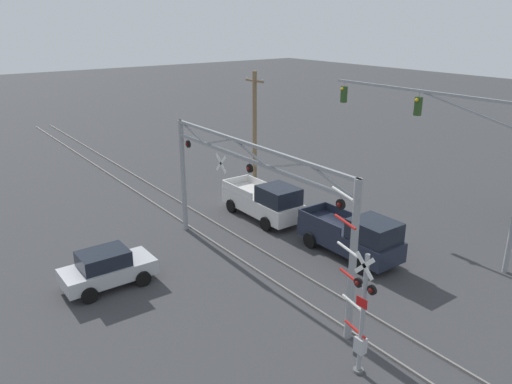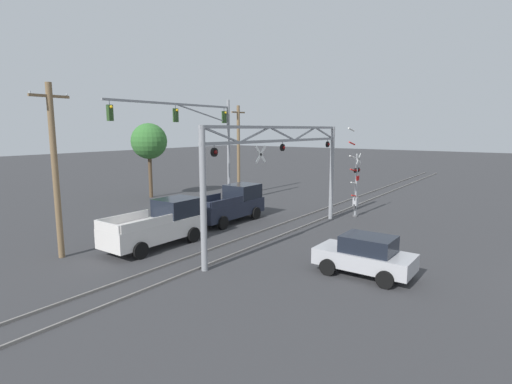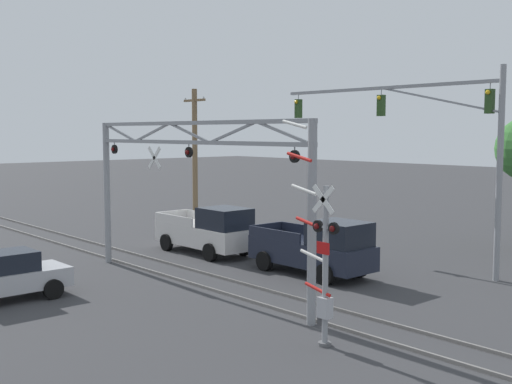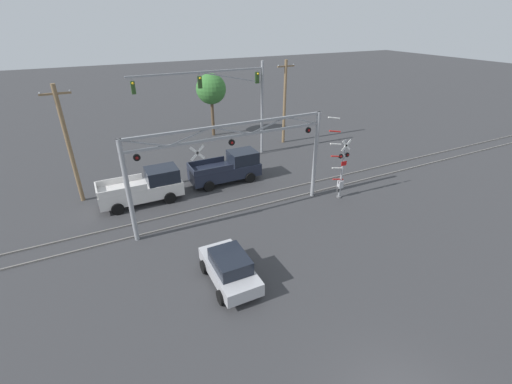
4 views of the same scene
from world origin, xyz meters
name	(u,v)px [view 2 (image 2 of 4)]	position (x,y,z in m)	size (l,w,h in m)	color
rail_track_near	(277,237)	(0.00, 14.47, 0.05)	(80.00, 0.08, 0.10)	gray
rail_track_far	(256,233)	(0.00, 15.90, 0.05)	(80.00, 0.08, 0.10)	gray
crossing_gantry	(282,164)	(-0.01, 14.18, 4.13)	(12.61, 0.29, 6.13)	gray
crossing_signal_mast	(356,185)	(7.61, 13.06, 2.21)	(2.08, 0.35, 6.08)	gray
traffic_signal_span	(205,132)	(4.19, 23.70, 5.74)	(11.43, 0.39, 8.28)	gray
pickup_truck_lead	(231,204)	(1.74, 19.16, 1.10)	(5.47, 2.22, 2.30)	#1E2333
pickup_truck_following	(160,224)	(-4.71, 18.64, 1.10)	(5.57, 2.22, 2.30)	silver
sedan_waiting	(365,255)	(-2.68, 8.45, 0.85)	(2.07, 3.94, 1.68)	#B7B7BC
utility_pole_left	(55,170)	(-8.80, 20.87, 4.15)	(1.80, 0.28, 8.02)	brown
utility_pole_right	(238,149)	(10.30, 25.32, 4.17)	(1.80, 0.28, 8.05)	brown
background_tree_beyond_span	(149,142)	(4.70, 30.76, 4.90)	(3.10, 3.10, 6.49)	brown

